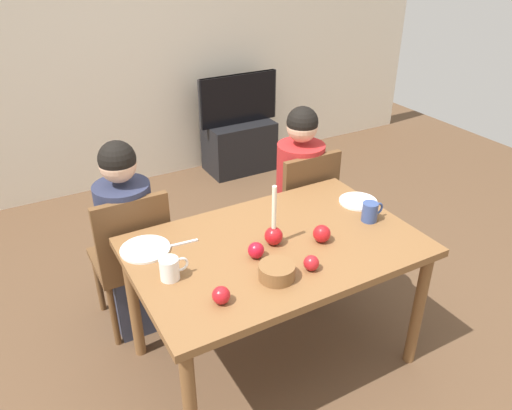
{
  "coord_description": "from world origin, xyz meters",
  "views": [
    {
      "loc": [
        -1.08,
        -1.73,
        2.1
      ],
      "look_at": [
        0.0,
        0.2,
        0.87
      ],
      "focal_mm": 35.02,
      "sensor_mm": 36.0,
      "label": 1
    }
  ],
  "objects_px": {
    "apple_by_right_mug": "(311,263)",
    "person_right_child": "(299,196)",
    "dining_table": "(276,258)",
    "apple_far_edge": "(322,234)",
    "chair_right": "(301,206)",
    "apple_by_left_plate": "(256,250)",
    "person_left_child": "(129,243)",
    "apple_near_candle": "(221,295)",
    "plate_left": "(145,249)",
    "tv_stand": "(239,146)",
    "mug_right": "(370,212)",
    "tv": "(238,99)",
    "mug_left": "(170,269)",
    "chair_left": "(132,254)",
    "candle_centerpiece": "(274,232)",
    "plate_right": "(358,201)",
    "bowl_walnuts": "(277,272)"
  },
  "relations": [
    {
      "from": "dining_table",
      "to": "plate_right",
      "type": "relative_size",
      "value": 6.59
    },
    {
      "from": "mug_right",
      "to": "apple_far_edge",
      "type": "xyz_separation_m",
      "value": [
        -0.34,
        -0.04,
        -0.01
      ]
    },
    {
      "from": "plate_left",
      "to": "person_right_child",
      "type": "bearing_deg",
      "value": 18.46
    },
    {
      "from": "person_left_child",
      "to": "apple_near_candle",
      "type": "xyz_separation_m",
      "value": [
        0.14,
        -0.9,
        0.22
      ]
    },
    {
      "from": "apple_by_right_mug",
      "to": "apple_far_edge",
      "type": "relative_size",
      "value": 0.82
    },
    {
      "from": "person_left_child",
      "to": "plate_right",
      "type": "bearing_deg",
      "value": -23.09
    },
    {
      "from": "mug_right",
      "to": "apple_by_left_plate",
      "type": "height_order",
      "value": "mug_right"
    },
    {
      "from": "chair_right",
      "to": "apple_far_edge",
      "type": "xyz_separation_m",
      "value": [
        -0.36,
        -0.7,
        0.28
      ]
    },
    {
      "from": "dining_table",
      "to": "apple_far_edge",
      "type": "distance_m",
      "value": 0.26
    },
    {
      "from": "dining_table",
      "to": "plate_left",
      "type": "relative_size",
      "value": 5.85
    },
    {
      "from": "apple_far_edge",
      "to": "person_right_child",
      "type": "bearing_deg",
      "value": 63.63
    },
    {
      "from": "dining_table",
      "to": "person_left_child",
      "type": "xyz_separation_m",
      "value": [
        -0.56,
        0.64,
        -0.1
      ]
    },
    {
      "from": "tv_stand",
      "to": "chair_right",
      "type": "bearing_deg",
      "value": -103.99
    },
    {
      "from": "apple_by_right_mug",
      "to": "person_right_child",
      "type": "bearing_deg",
      "value": 58.96
    },
    {
      "from": "person_left_child",
      "to": "mug_left",
      "type": "height_order",
      "value": "person_left_child"
    },
    {
      "from": "person_right_child",
      "to": "apple_by_right_mug",
      "type": "height_order",
      "value": "person_right_child"
    },
    {
      "from": "tv_stand",
      "to": "bowl_walnuts",
      "type": "distance_m",
      "value": 2.83
    },
    {
      "from": "person_left_child",
      "to": "plate_left",
      "type": "height_order",
      "value": "person_left_child"
    },
    {
      "from": "dining_table",
      "to": "mug_left",
      "type": "bearing_deg",
      "value": -179.18
    },
    {
      "from": "plate_left",
      "to": "apple_far_edge",
      "type": "relative_size",
      "value": 2.73
    },
    {
      "from": "tv_stand",
      "to": "mug_right",
      "type": "height_order",
      "value": "mug_right"
    },
    {
      "from": "chair_right",
      "to": "apple_by_left_plate",
      "type": "distance_m",
      "value": 1.01
    },
    {
      "from": "dining_table",
      "to": "tv_stand",
      "type": "xyz_separation_m",
      "value": [
        0.99,
        2.3,
        -0.43
      ]
    },
    {
      "from": "apple_near_candle",
      "to": "apple_by_left_plate",
      "type": "bearing_deg",
      "value": 37.01
    },
    {
      "from": "apple_far_edge",
      "to": "chair_right",
      "type": "bearing_deg",
      "value": 62.57
    },
    {
      "from": "person_left_child",
      "to": "tv",
      "type": "height_order",
      "value": "person_left_child"
    },
    {
      "from": "plate_right",
      "to": "mug_left",
      "type": "bearing_deg",
      "value": -173.0
    },
    {
      "from": "chair_right",
      "to": "person_right_child",
      "type": "height_order",
      "value": "person_right_child"
    },
    {
      "from": "tv_stand",
      "to": "tv",
      "type": "xyz_separation_m",
      "value": [
        0.0,
        0.0,
        0.47
      ]
    },
    {
      "from": "tv",
      "to": "apple_far_edge",
      "type": "distance_m",
      "value": 2.52
    },
    {
      "from": "apple_near_candle",
      "to": "chair_right",
      "type": "bearing_deg",
      "value": 41.32
    },
    {
      "from": "tv",
      "to": "person_right_child",
      "type": "bearing_deg",
      "value": -104.24
    },
    {
      "from": "person_left_child",
      "to": "mug_right",
      "type": "relative_size",
      "value": 9.06
    },
    {
      "from": "candle_centerpiece",
      "to": "apple_far_edge",
      "type": "height_order",
      "value": "candle_centerpiece"
    },
    {
      "from": "person_right_child",
      "to": "apple_near_candle",
      "type": "xyz_separation_m",
      "value": [
        -0.99,
        -0.9,
        0.22
      ]
    },
    {
      "from": "tv",
      "to": "tv_stand",
      "type": "bearing_deg",
      "value": -90.0
    },
    {
      "from": "chair_right",
      "to": "chair_left",
      "type": "bearing_deg",
      "value": 180.0
    },
    {
      "from": "chair_right",
      "to": "bowl_walnuts",
      "type": "distance_m",
      "value": 1.13
    },
    {
      "from": "plate_left",
      "to": "apple_near_candle",
      "type": "xyz_separation_m",
      "value": [
        0.15,
        -0.52,
        0.03
      ]
    },
    {
      "from": "mug_right",
      "to": "dining_table",
      "type": "bearing_deg",
      "value": 174.88
    },
    {
      "from": "tv_stand",
      "to": "mug_right",
      "type": "xyz_separation_m",
      "value": [
        -0.44,
        -2.35,
        0.56
      ]
    },
    {
      "from": "chair_left",
      "to": "bowl_walnuts",
      "type": "relative_size",
      "value": 5.57
    },
    {
      "from": "apple_by_right_mug",
      "to": "tv_stand",
      "type": "bearing_deg",
      "value": 69.4
    },
    {
      "from": "chair_right",
      "to": "person_left_child",
      "type": "height_order",
      "value": "person_left_child"
    },
    {
      "from": "chair_left",
      "to": "chair_right",
      "type": "relative_size",
      "value": 1.0
    },
    {
      "from": "dining_table",
      "to": "tv",
      "type": "height_order",
      "value": "tv"
    },
    {
      "from": "bowl_walnuts",
      "to": "apple_by_left_plate",
      "type": "height_order",
      "value": "apple_by_left_plate"
    },
    {
      "from": "tv_stand",
      "to": "apple_by_right_mug",
      "type": "bearing_deg",
      "value": -110.6
    },
    {
      "from": "chair_right",
      "to": "apple_by_right_mug",
      "type": "xyz_separation_m",
      "value": [
        -0.54,
        -0.86,
        0.27
      ]
    },
    {
      "from": "apple_by_right_mug",
      "to": "mug_right",
      "type": "bearing_deg",
      "value": 21.81
    }
  ]
}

